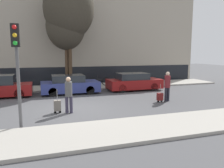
% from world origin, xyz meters
% --- Properties ---
extents(ground_plane, '(80.00, 80.00, 0.00)m').
position_xyz_m(ground_plane, '(0.00, 0.00, 0.00)').
color(ground_plane, '#4C4C4F').
extents(sidewalk_near, '(28.00, 2.50, 0.12)m').
position_xyz_m(sidewalk_near, '(0.00, -3.75, 0.06)').
color(sidewalk_near, '#A39E93').
rests_on(sidewalk_near, ground_plane).
extents(sidewalk_far, '(28.00, 3.00, 0.12)m').
position_xyz_m(sidewalk_far, '(0.00, 7.00, 0.06)').
color(sidewalk_far, '#A39E93').
rests_on(sidewalk_far, ground_plane).
extents(building_facade, '(28.00, 3.29, 10.16)m').
position_xyz_m(building_facade, '(0.00, 10.81, 5.07)').
color(building_facade, '#A89E8C').
rests_on(building_facade, ground_plane).
extents(parked_car_1, '(4.00, 1.87, 1.32)m').
position_xyz_m(parked_car_1, '(0.39, 4.60, 0.62)').
color(parked_car_1, navy).
rests_on(parked_car_1, ground_plane).
extents(parked_car_2, '(4.14, 1.78, 1.32)m').
position_xyz_m(parked_car_2, '(5.28, 4.53, 0.63)').
color(parked_car_2, maroon).
rests_on(parked_car_2, ground_plane).
extents(pedestrian_left, '(0.34, 0.34, 1.73)m').
position_xyz_m(pedestrian_left, '(-0.29, -0.60, 0.98)').
color(pedestrian_left, '#383347').
rests_on(pedestrian_left, ground_plane).
extents(trolley_left, '(0.34, 0.29, 1.16)m').
position_xyz_m(trolley_left, '(-0.82, -0.44, 0.37)').
color(trolley_left, slate).
rests_on(trolley_left, ground_plane).
extents(pedestrian_right, '(0.35, 0.34, 1.75)m').
position_xyz_m(pedestrian_right, '(5.55, 0.24, 1.00)').
color(pedestrian_right, '#23232D').
rests_on(pedestrian_right, ground_plane).
extents(trolley_right, '(0.34, 0.29, 1.08)m').
position_xyz_m(trolley_right, '(5.02, 0.13, 0.33)').
color(trolley_right, maroon).
rests_on(trolley_right, ground_plane).
extents(traffic_light, '(0.28, 0.47, 3.84)m').
position_xyz_m(traffic_light, '(-2.28, -2.36, 2.73)').
color(traffic_light, '#515154').
rests_on(traffic_light, ground_plane).
extents(parked_bicycle, '(1.77, 0.06, 0.96)m').
position_xyz_m(parked_bicycle, '(3.13, 6.67, 0.49)').
color(parked_bicycle, black).
rests_on(parked_bicycle, sidewalk_far).
extents(bare_tree_near_crossing, '(3.10, 3.10, 6.76)m').
position_xyz_m(bare_tree_near_crossing, '(0.52, 7.24, 4.96)').
color(bare_tree_near_crossing, '#4C3826').
rests_on(bare_tree_near_crossing, sidewalk_far).
extents(bare_tree_down_street, '(3.95, 3.95, 8.61)m').
position_xyz_m(bare_tree_down_street, '(0.78, 7.03, 6.30)').
color(bare_tree_down_street, '#4C3826').
rests_on(bare_tree_down_street, sidewalk_far).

